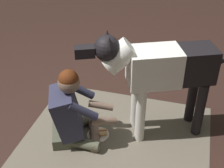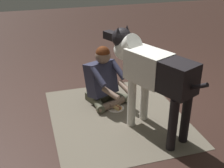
{
  "view_description": "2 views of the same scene",
  "coord_description": "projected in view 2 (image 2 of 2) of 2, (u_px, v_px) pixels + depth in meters",
  "views": [
    {
      "loc": [
        -0.83,
        2.38,
        2.29
      ],
      "look_at": [
        -0.16,
        -0.01,
        0.64
      ],
      "focal_mm": 49.47,
      "sensor_mm": 36.0,
      "label": 1
    },
    {
      "loc": [
        -3.33,
        1.1,
        2.06
      ],
      "look_at": [
        -0.37,
        0.22,
        0.56
      ],
      "focal_mm": 46.81,
      "sensor_mm": 36.0,
      "label": 2
    }
  ],
  "objects": [
    {
      "name": "ground_plane",
      "position": [
        119.0,
        107.0,
        4.05
      ],
      "size": [
        14.04,
        14.04,
        0.0
      ],
      "primitive_type": "plane",
      "color": "#34201A"
    },
    {
      "name": "area_rug",
      "position": [
        117.0,
        116.0,
        3.83
      ],
      "size": [
        1.91,
        1.68,
        0.01
      ],
      "primitive_type": "cube",
      "color": "#6A6152",
      "rests_on": "ground"
    },
    {
      "name": "person_sitting_on_floor",
      "position": [
        103.0,
        80.0,
        4.04
      ],
      "size": [
        0.73,
        0.62,
        0.83
      ],
      "color": "#4F513F",
      "rests_on": "ground"
    },
    {
      "name": "large_dog",
      "position": [
        152.0,
        71.0,
        3.26
      ],
      "size": [
        1.41,
        0.73,
        1.18
      ],
      "color": "white",
      "rests_on": "ground"
    },
    {
      "name": "hot_dog_on_plate",
      "position": [
        115.0,
        107.0,
        4.0
      ],
      "size": [
        0.24,
        0.24,
        0.06
      ],
      "color": "white",
      "rests_on": "ground"
    }
  ]
}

